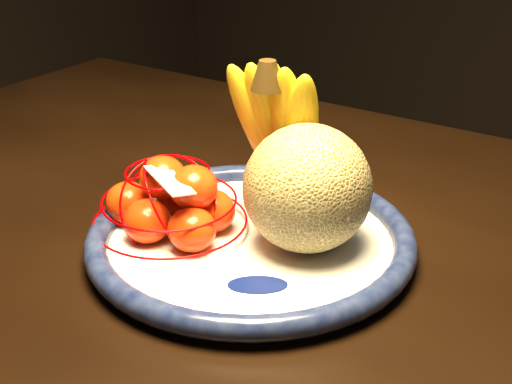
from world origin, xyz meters
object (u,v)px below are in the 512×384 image
Objects in this scene: dining_table at (292,297)px; banana_bunch at (282,130)px; mandarin_bag at (172,204)px; fruit_bowl at (251,239)px; cantaloupe at (307,188)px.

banana_bunch is at bearing 144.27° from dining_table.
fruit_bowl is at bearing 22.30° from mandarin_bag.
mandarin_bag is at bearing -133.68° from banana_bunch.
banana_bunch is (-0.03, 0.02, 0.20)m from dining_table.
dining_table is 0.17m from cantaloupe.
cantaloupe is 0.16m from mandarin_bag.
cantaloupe reaches higher than fruit_bowl.
fruit_bowl is 2.64× the size of cantaloupe.
fruit_bowl is (-0.02, -0.05, 0.10)m from dining_table.
dining_table is 7.41× the size of banana_bunch.
dining_table is at bearing 39.06° from mandarin_bag.
fruit_bowl is at bearing -115.77° from dining_table.
fruit_bowl is at bearing -91.49° from banana_bunch.
dining_table is 4.28× the size of fruit_bowl.
fruit_bowl is 0.13m from banana_bunch.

